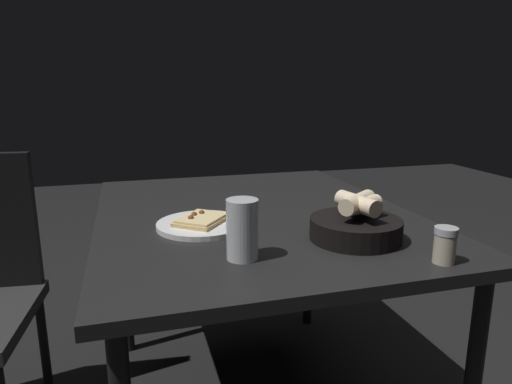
{
  "coord_description": "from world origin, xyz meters",
  "views": [
    {
      "loc": [
        0.36,
        1.29,
        1.09
      ],
      "look_at": [
        -0.03,
        -0.08,
        0.76
      ],
      "focal_mm": 31.91,
      "sensor_mm": 36.0,
      "label": 1
    }
  ],
  "objects": [
    {
      "name": "pepper_shaker",
      "position": [
        -0.29,
        0.5,
        0.75
      ],
      "size": [
        0.05,
        0.05,
        0.08
      ],
      "color": "#BFB299",
      "rests_on": "dining_table"
    },
    {
      "name": "pizza_plate",
      "position": [
        0.18,
        0.11,
        0.72
      ],
      "size": [
        0.25,
        0.25,
        0.04
      ],
      "color": "white",
      "rests_on": "dining_table"
    },
    {
      "name": "beer_glass",
      "position": [
        0.13,
        0.36,
        0.77
      ],
      "size": [
        0.07,
        0.07,
        0.14
      ],
      "color": "silver",
      "rests_on": "dining_table"
    },
    {
      "name": "bread_basket",
      "position": [
        -0.18,
        0.31,
        0.75
      ],
      "size": [
        0.23,
        0.23,
        0.12
      ],
      "color": "black",
      "rests_on": "dining_table"
    },
    {
      "name": "dining_table",
      "position": [
        0.0,
        0.0,
        0.66
      ],
      "size": [
        0.92,
        1.14,
        0.71
      ],
      "color": "black",
      "rests_on": "ground"
    }
  ]
}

